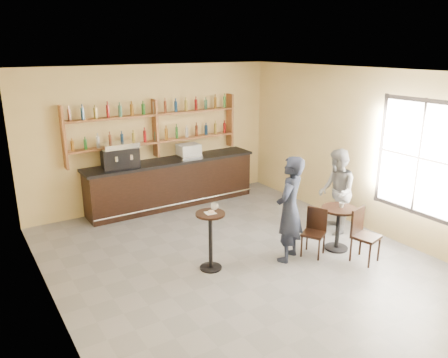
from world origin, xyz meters
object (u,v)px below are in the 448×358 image
chair_south (366,236)px  pastry_case (189,151)px  espresso_machine (120,155)px  bar_counter (172,182)px  patron_second (336,192)px  man_main (289,209)px  cafe_table (338,228)px  chair_west (314,233)px  pedestal_table (211,241)px

chair_south → pastry_case: bearing=91.2°
espresso_machine → chair_south: 5.21m
bar_counter → chair_south: 4.60m
pastry_case → patron_second: size_ratio=0.30×
man_main → cafe_table: man_main is taller
pastry_case → patron_second: bearing=-55.7°
chair_south → man_main: bearing=130.3°
pastry_case → chair_west: pastry_case is taller
pedestal_table → espresso_machine: bearing=97.0°
cafe_table → patron_second: patron_second is taller
pedestal_table → man_main: bearing=-17.5°
bar_counter → cafe_table: bar_counter is taller
pedestal_table → patron_second: bearing=-0.2°
man_main → chair_west: man_main is taller
pastry_case → cafe_table: pastry_case is taller
bar_counter → espresso_machine: size_ratio=5.36×
patron_second → man_main: bearing=-39.7°
espresso_machine → patron_second: bearing=-36.1°
bar_counter → espresso_machine: espresso_machine is taller
espresso_machine → man_main: size_ratio=0.41×
chair_south → patron_second: bearing=54.5°
cafe_table → chair_west: size_ratio=0.95×
bar_counter → chair_west: bar_counter is taller
chair_south → patron_second: patron_second is taller
chair_south → patron_second: 1.34m
man_main → bar_counter: bearing=-110.8°
bar_counter → patron_second: size_ratio=2.39×
cafe_table → chair_west: chair_west is taller
pedestal_table → chair_south: (2.39, -1.20, -0.03)m
pedestal_table → chair_south: bearing=-26.7°
pedestal_table → chair_west: bearing=-17.1°
cafe_table → patron_second: (0.53, 0.59, 0.44)m
pedestal_table → chair_south: 2.67m
man_main → chair_south: bearing=114.7°
pastry_case → pedestal_table: 3.45m
bar_counter → patron_second: 3.76m
espresso_machine → chair_west: size_ratio=0.89×
bar_counter → man_main: 3.60m
bar_counter → chair_south: bar_counter is taller
espresso_machine → cafe_table: espresso_machine is taller
man_main → cafe_table: 1.16m
cafe_table → chair_west: 0.55m
espresso_machine → bar_counter: bearing=7.9°
bar_counter → chair_west: (0.98, -3.67, -0.12)m
chair_south → pedestal_table: bearing=139.9°
bar_counter → man_main: man_main is taller
bar_counter → man_main: bearing=-81.8°
espresso_machine → patron_second: (3.25, -3.13, -0.52)m
pastry_case → cafe_table: 3.96m
bar_counter → pastry_case: pastry_case is taller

